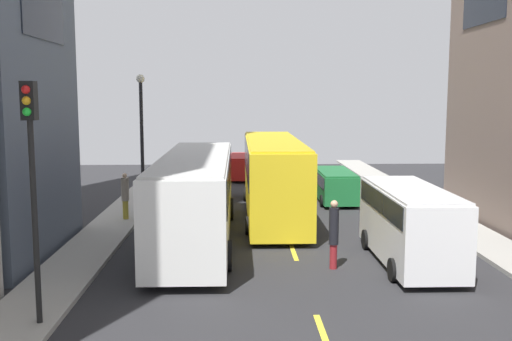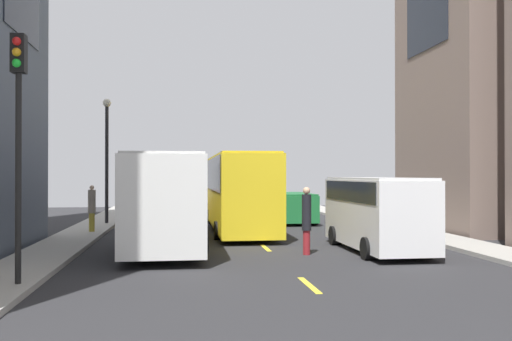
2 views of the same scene
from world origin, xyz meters
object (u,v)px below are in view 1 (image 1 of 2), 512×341
car_red_0 (245,165)px  car_orange_1 (203,181)px  streetcar_yellow (273,171)px  delivery_van_white (410,219)px  city_bus_white (196,190)px  car_green_2 (335,183)px  pedestrian_crossing_mid (125,195)px  traffic_light_near_corner (31,157)px  pedestrian_walking_far (334,232)px

car_red_0 → car_orange_1: bearing=-108.1°
streetcar_yellow → car_red_0: bearing=95.4°
delivery_van_white → car_red_0: delivery_van_white is taller
city_bus_white → car_green_2: size_ratio=2.69×
streetcar_yellow → pedestrian_crossing_mid: bearing=-169.3°
car_green_2 → city_bus_white: bearing=-129.2°
delivery_van_white → car_red_0: bearing=104.4°
delivery_van_white → car_green_2: delivery_van_white is taller
city_bus_white → delivery_van_white: city_bus_white is taller
traffic_light_near_corner → car_red_0: bearing=78.2°
pedestrian_crossing_mid → delivery_van_white: bearing=110.4°
car_red_0 → pedestrian_walking_far: size_ratio=1.92×
city_bus_white → pedestrian_walking_far: bearing=-39.1°
city_bus_white → traffic_light_near_corner: size_ratio=2.18×
car_red_0 → car_green_2: bearing=-61.8°
car_orange_1 → city_bus_white: bearing=-88.3°
city_bus_white → pedestrian_walking_far: 6.11m
streetcar_yellow → car_orange_1: 6.15m
streetcar_yellow → pedestrian_crossing_mid: size_ratio=5.99×
delivery_van_white → car_green_2: bearing=92.8°
car_orange_1 → car_green_2: car_green_2 is taller
car_red_0 → city_bus_white: bearing=-97.1°
traffic_light_near_corner → delivery_van_white: bearing=26.4°
car_red_0 → car_orange_1: (-2.39, -7.33, -0.01)m
traffic_light_near_corner → city_bus_white: bearing=69.3°
car_green_2 → car_orange_1: bearing=169.0°
city_bus_white → delivery_van_white: (7.33, -3.31, -0.49)m
delivery_van_white → car_green_2: 11.63m
car_red_0 → car_green_2: 9.87m
streetcar_yellow → pedestrian_crossing_mid: 6.83m
car_green_2 → pedestrian_walking_far: 12.29m
pedestrian_walking_far → streetcar_yellow: bearing=103.7°
streetcar_yellow → delivery_van_white: streetcar_yellow is taller
car_orange_1 → pedestrian_crossing_mid: (-3.11, -6.14, 0.30)m
car_orange_1 → pedestrian_walking_far: 14.38m
pedestrian_walking_far → car_green_2: bearing=84.5°
car_red_0 → pedestrian_walking_far: bearing=-82.9°
pedestrian_crossing_mid → traffic_light_near_corner: (0.18, -12.05, 2.94)m
car_orange_1 → streetcar_yellow: bearing=-54.1°
delivery_van_white → pedestrian_crossing_mid: 12.72m
streetcar_yellow → traffic_light_near_corner: 14.94m
car_orange_1 → traffic_light_near_corner: bearing=-99.1°
streetcar_yellow → car_green_2: 5.09m
car_orange_1 → traffic_light_near_corner: 18.71m
city_bus_white → streetcar_yellow: 5.78m
city_bus_white → car_green_2: bearing=50.8°
streetcar_yellow → pedestrian_walking_far: bearing=-80.4°
streetcar_yellow → car_orange_1: bearing=125.9°
car_green_2 → pedestrian_walking_far: bearing=-99.6°
car_green_2 → pedestrian_crossing_mid: 11.23m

